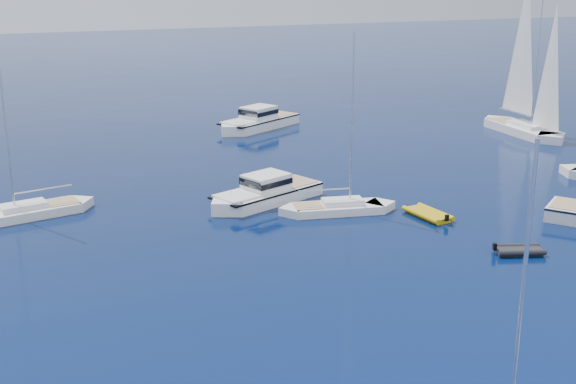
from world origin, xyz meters
The scene contains 7 objects.
motor_cruiser_centre centered at (0.56, 30.35, 0.00)m, with size 3.29×10.76×2.82m, color white, non-canonical shape.
motor_cruiser_distant centered at (9.48, 56.48, 0.00)m, with size 3.68×12.03×3.16m, color white, non-canonical shape.
sailboat_mid_l centered at (-16.40, 33.65, 0.00)m, with size 2.62×10.08×14.81m, color white, non-canonical shape.
sailboat_centre centered at (4.73, 26.00, 0.00)m, with size 2.41×9.28×13.64m, color white, non-canonical shape.
sailboat_sails_r centered at (35.32, 43.08, 0.00)m, with size 3.49×13.41×19.71m, color white, non-canonical shape.
tender_yellow centered at (10.34, 22.56, 0.00)m, with size 2.17×4.01×0.95m, color #C9A10B, non-canonical shape.
tender_grey_near centered at (11.71, 14.15, 0.00)m, with size 1.78×3.16×0.95m, color black, non-canonical shape.
Camera 1 is at (-18.51, -21.24, 17.36)m, focal length 46.71 mm.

